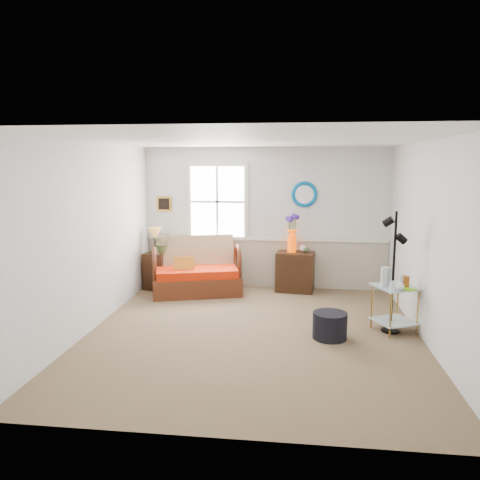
# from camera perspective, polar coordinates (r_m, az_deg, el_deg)

# --- Properties ---
(floor) EXTENTS (4.50, 5.00, 0.01)m
(floor) POSITION_cam_1_polar(r_m,az_deg,el_deg) (6.53, 1.59, -11.31)
(floor) COLOR brown
(floor) RESTS_ON ground
(ceiling) EXTENTS (4.50, 5.00, 0.01)m
(ceiling) POSITION_cam_1_polar(r_m,az_deg,el_deg) (6.12, 1.70, 12.10)
(ceiling) COLOR white
(ceiling) RESTS_ON walls
(walls) EXTENTS (4.51, 5.01, 2.60)m
(walls) POSITION_cam_1_polar(r_m,az_deg,el_deg) (6.20, 1.64, 0.01)
(walls) COLOR silver
(walls) RESTS_ON floor
(wainscot) EXTENTS (4.46, 0.02, 0.90)m
(wainscot) POSITION_cam_1_polar(r_m,az_deg,el_deg) (8.79, 3.10, -2.87)
(wainscot) COLOR tan
(wainscot) RESTS_ON walls
(chair_rail) EXTENTS (4.46, 0.04, 0.06)m
(chair_rail) POSITION_cam_1_polar(r_m,az_deg,el_deg) (8.69, 3.12, 0.15)
(chair_rail) COLOR silver
(chair_rail) RESTS_ON walls
(window) EXTENTS (1.14, 0.06, 1.44)m
(window) POSITION_cam_1_polar(r_m,az_deg,el_deg) (8.71, -2.78, 4.68)
(window) COLOR white
(window) RESTS_ON walls
(picture) EXTENTS (0.28, 0.03, 0.28)m
(picture) POSITION_cam_1_polar(r_m,az_deg,el_deg) (8.95, -9.23, 4.37)
(picture) COLOR #B17826
(picture) RESTS_ON walls
(mirror) EXTENTS (0.47, 0.07, 0.47)m
(mirror) POSITION_cam_1_polar(r_m,az_deg,el_deg) (8.59, 7.86, 5.54)
(mirror) COLOR #006AB0
(mirror) RESTS_ON walls
(loveseat) EXTENTS (1.71, 1.25, 1.00)m
(loveseat) POSITION_cam_1_polar(r_m,az_deg,el_deg) (8.37, -5.31, -3.16)
(loveseat) COLOR #582212
(loveseat) RESTS_ON floor
(throw_pillow) EXTENTS (0.37, 0.17, 0.36)m
(throw_pillow) POSITION_cam_1_polar(r_m,az_deg,el_deg) (8.31, -6.82, -3.24)
(throw_pillow) COLOR #C05D10
(throw_pillow) RESTS_ON loveseat
(lamp_stand) EXTENTS (0.43, 0.43, 0.68)m
(lamp_stand) POSITION_cam_1_polar(r_m,az_deg,el_deg) (8.81, -10.16, -3.71)
(lamp_stand) COLOR black
(lamp_stand) RESTS_ON floor
(table_lamp) EXTENTS (0.26, 0.26, 0.47)m
(table_lamp) POSITION_cam_1_polar(r_m,az_deg,el_deg) (8.74, -10.33, -0.01)
(table_lamp) COLOR gold
(table_lamp) RESTS_ON lamp_stand
(potted_plant) EXTENTS (0.41, 0.44, 0.31)m
(potted_plant) POSITION_cam_1_polar(r_m,az_deg,el_deg) (8.64, -9.38, -0.62)
(potted_plant) COLOR #435F30
(potted_plant) RESTS_ON lamp_stand
(cabinet) EXTENTS (0.71, 0.50, 0.72)m
(cabinet) POSITION_cam_1_polar(r_m,az_deg,el_deg) (8.57, 6.73, -3.86)
(cabinet) COLOR black
(cabinet) RESTS_ON floor
(flower_vase) EXTENTS (0.20, 0.20, 0.68)m
(flower_vase) POSITION_cam_1_polar(r_m,az_deg,el_deg) (8.45, 6.36, 0.79)
(flower_vase) COLOR #EA4300
(flower_vase) RESTS_ON cabinet
(side_table) EXTENTS (0.68, 0.68, 0.65)m
(side_table) POSITION_cam_1_polar(r_m,az_deg,el_deg) (6.85, 18.29, -7.97)
(side_table) COLOR #AE8935
(side_table) RESTS_ON floor
(tabletop_items) EXTENTS (0.61, 0.61, 0.27)m
(tabletop_items) POSITION_cam_1_polar(r_m,az_deg,el_deg) (6.69, 18.61, -4.34)
(tabletop_items) COLOR silver
(tabletop_items) RESTS_ON side_table
(floor_lamp) EXTENTS (0.30, 0.30, 1.68)m
(floor_lamp) POSITION_cam_1_polar(r_m,az_deg,el_deg) (6.69, 18.19, -3.80)
(floor_lamp) COLOR black
(floor_lamp) RESTS_ON floor
(ottoman) EXTENTS (0.48, 0.48, 0.35)m
(ottoman) POSITION_cam_1_polar(r_m,az_deg,el_deg) (6.42, 10.90, -10.20)
(ottoman) COLOR black
(ottoman) RESTS_ON floor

